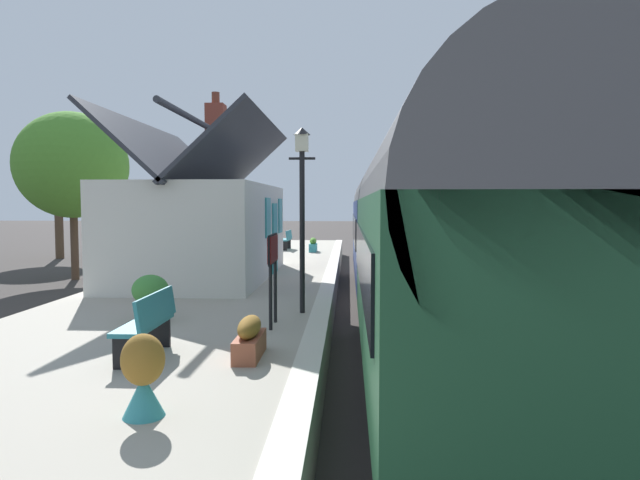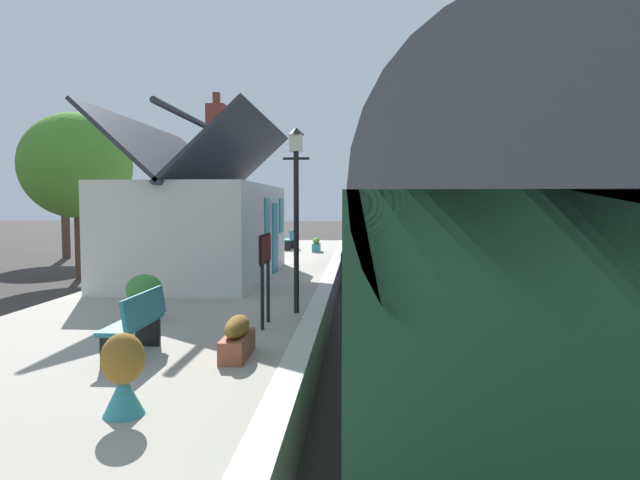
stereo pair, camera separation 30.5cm
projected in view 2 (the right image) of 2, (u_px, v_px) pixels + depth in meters
The scene contains 17 objects.
ground_plane at pixel (370, 305), 16.20m from camera, with size 160.00×160.00×0.00m, color #383330.
platform at pixel (235, 289), 16.45m from camera, with size 32.00×5.95×0.83m, color #A39B8C.
platform_edge_coping at pixel (330, 275), 16.23m from camera, with size 32.00×0.36×0.02m, color beige.
rail_near at pixel (427, 303), 16.09m from camera, with size 52.00×0.08×0.14m, color gray.
rail_far at pixel (376, 302), 16.19m from camera, with size 52.00×0.08×0.14m, color gray.
train at pixel (412, 234), 13.09m from camera, with size 19.48×2.73×4.32m.
station_building at pixel (204, 226), 15.87m from camera, with size 7.60×3.89×5.49m.
bench_near_building at pixel (290, 239), 25.61m from camera, with size 1.42×0.49×0.88m.
bench_by_lamp at pixel (136, 322), 7.60m from camera, with size 1.40×0.43×0.88m.
planter_edge_far at pixel (316, 245), 24.44m from camera, with size 0.89×0.32×0.61m.
planter_bench_right at pixel (123, 375), 5.48m from camera, with size 0.42×0.42×0.82m.
planter_under_sign at pixel (144, 295), 9.98m from camera, with size 0.64×0.64×0.83m.
planter_by_door at pixel (237, 338), 7.59m from camera, with size 0.96×0.32×0.56m.
lamp_post_platform at pixel (296, 183), 10.56m from camera, with size 0.32×0.50×3.51m.
station_sign_board at pixel (265, 257), 9.48m from camera, with size 0.96×0.06×1.57m.
tree_far_right at pixel (77, 166), 21.49m from camera, with size 4.36×4.11×6.40m.
tree_behind_building at pixel (64, 157), 29.91m from camera, with size 3.72×3.61×7.34m.
Camera 2 is at (-16.11, 0.35, 2.91)m, focal length 31.44 mm.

